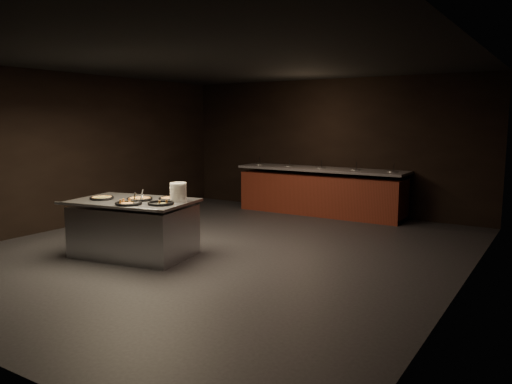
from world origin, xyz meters
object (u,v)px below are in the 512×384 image
at_px(serving_counter, 134,229).
at_px(pan_veggie_whole, 102,198).
at_px(plate_stack, 178,192).
at_px(pan_cheese_whole, 140,199).

relative_size(serving_counter, pan_veggie_whole, 5.41).
relative_size(plate_stack, pan_veggie_whole, 0.76).
height_order(serving_counter, plate_stack, plate_stack).
bearing_deg(pan_veggie_whole, serving_counter, 22.02).
relative_size(serving_counter, pan_cheese_whole, 5.11).
distance_m(plate_stack, pan_veggie_whole, 1.21).
distance_m(pan_veggie_whole, pan_cheese_whole, 0.59).
xyz_separation_m(plate_stack, pan_cheese_whole, (-0.57, -0.21, -0.12)).
height_order(plate_stack, pan_veggie_whole, plate_stack).
relative_size(pan_veggie_whole, pan_cheese_whole, 0.94).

